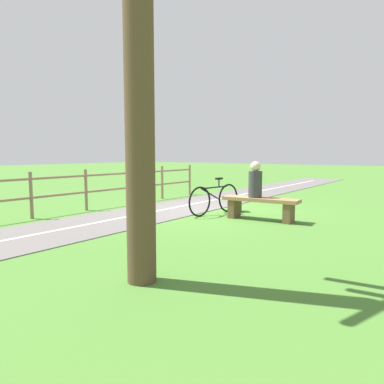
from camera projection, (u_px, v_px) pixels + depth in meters
name	position (u px, v px, depth m)	size (l,w,h in m)	color
ground_plane	(209.00, 210.00, 9.65)	(80.00, 80.00, 0.00)	#477A2D
paved_path	(54.00, 231.00, 6.99)	(2.20, 36.00, 0.02)	#66605E
path_centre_line	(54.00, 231.00, 6.99)	(0.10, 32.00, 0.00)	silver
bench	(260.00, 205.00, 8.21)	(1.77, 0.57, 0.51)	#937047
person_seated	(255.00, 181.00, 8.22)	(0.33, 0.33, 0.82)	#38383D
bicycle	(215.00, 199.00, 8.97)	(0.35, 1.76, 0.91)	black
backpack	(235.00, 204.00, 9.40)	(0.37, 0.37, 0.42)	#1E4C2D
fence_roadside	(86.00, 186.00, 9.55)	(0.15, 9.27, 1.09)	#847051
tree_mid_field	(139.00, 89.00, 4.07)	(1.20, 1.22, 5.28)	brown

